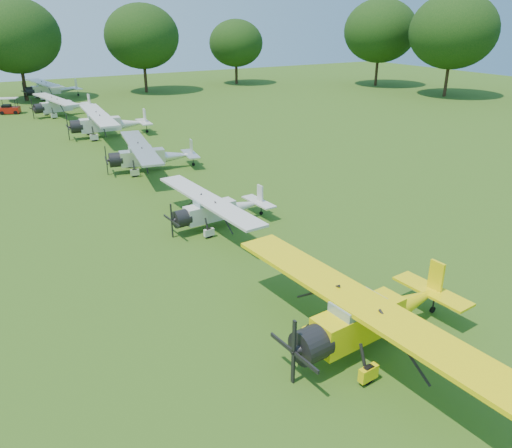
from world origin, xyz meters
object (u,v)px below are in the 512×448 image
at_px(aircraft_3, 217,207).
at_px(aircraft_6, 61,104).
at_px(aircraft_5, 106,122).
at_px(aircraft_7, 50,88).
at_px(aircraft_4, 149,154).
at_px(golf_cart, 9,109).
at_px(aircraft_2, 370,312).

relative_size(aircraft_3, aircraft_6, 0.86).
distance_m(aircraft_5, aircraft_7, 27.12).
bearing_deg(aircraft_4, aircraft_5, 97.86).
distance_m(aircraft_4, golf_cart, 30.79).
distance_m(aircraft_5, aircraft_6, 13.28).
distance_m(aircraft_2, aircraft_7, 64.03).
bearing_deg(aircraft_2, aircraft_4, 84.05).
distance_m(aircraft_6, golf_cart, 6.64).
height_order(aircraft_2, aircraft_4, aircraft_2).
distance_m(aircraft_4, aircraft_6, 25.89).
relative_size(aircraft_2, aircraft_6, 1.06).
xyz_separation_m(aircraft_4, aircraft_6, (-1.67, 25.83, 0.04)).
height_order(aircraft_3, aircraft_7, aircraft_7).
relative_size(aircraft_5, golf_cart, 5.03).
height_order(aircraft_7, golf_cart, aircraft_7).
relative_size(aircraft_7, golf_cart, 5.02).
bearing_deg(golf_cart, aircraft_5, -48.84).
bearing_deg(aircraft_6, aircraft_3, -97.36).
relative_size(aircraft_2, aircraft_4, 1.10).
bearing_deg(aircraft_2, aircraft_3, 84.39).
height_order(aircraft_6, aircraft_7, aircraft_7).
bearing_deg(aircraft_3, aircraft_2, -94.94).
distance_m(aircraft_6, aircraft_7, 13.99).
distance_m(aircraft_3, aircraft_5, 24.68).
bearing_deg(aircraft_3, aircraft_4, 84.37).
distance_m(aircraft_7, golf_cart, 11.54).
bearing_deg(aircraft_6, aircraft_5, -91.74).
bearing_deg(aircraft_4, aircraft_6, 102.16).
xyz_separation_m(aircraft_2, aircraft_4, (0.32, 24.25, -0.12)).
bearing_deg(aircraft_6, golf_cart, 131.00).
distance_m(aircraft_2, golf_cart, 54.67).
distance_m(aircraft_4, aircraft_7, 39.79).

